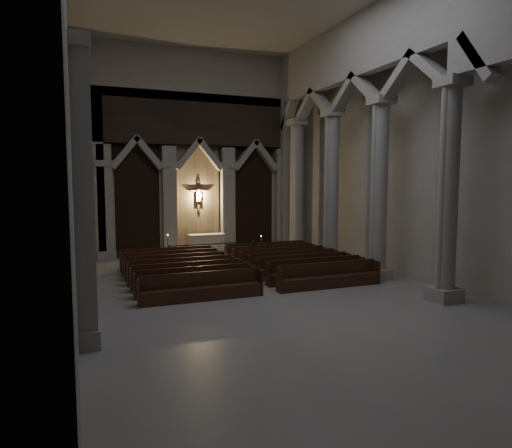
{
  "coord_description": "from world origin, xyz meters",
  "views": [
    {
      "loc": [
        -6.97,
        -15.15,
        4.39
      ],
      "look_at": [
        0.27,
        3.0,
        2.54
      ],
      "focal_mm": 32.0,
      "sensor_mm": 36.0,
      "label": 1
    }
  ],
  "objects_px": {
    "candle_stand_left": "(168,254)",
    "worshipper": "(254,252)",
    "candle_stand_right": "(261,251)",
    "pews": "(240,270)",
    "altar_rail": "(211,249)",
    "altar": "(207,243)"
  },
  "relations": [
    {
      "from": "altar_rail",
      "to": "candle_stand_left",
      "type": "xyz_separation_m",
      "value": [
        -2.34,
        0.25,
        -0.21
      ]
    },
    {
      "from": "candle_stand_left",
      "to": "worshipper",
      "type": "xyz_separation_m",
      "value": [
        4.16,
        -2.24,
        0.2
      ]
    },
    {
      "from": "pews",
      "to": "worshipper",
      "type": "xyz_separation_m",
      "value": [
        1.82,
        2.91,
        0.27
      ]
    },
    {
      "from": "candle_stand_right",
      "to": "candle_stand_left",
      "type": "bearing_deg",
      "value": 176.88
    },
    {
      "from": "altar_rail",
      "to": "candle_stand_right",
      "type": "xyz_separation_m",
      "value": [
        3.03,
        -0.04,
        -0.29
      ]
    },
    {
      "from": "worshipper",
      "to": "candle_stand_left",
      "type": "bearing_deg",
      "value": 155.53
    },
    {
      "from": "altar",
      "to": "pews",
      "type": "height_order",
      "value": "altar"
    },
    {
      "from": "altar_rail",
      "to": "pews",
      "type": "bearing_deg",
      "value": -90.0
    },
    {
      "from": "candle_stand_left",
      "to": "pews",
      "type": "xyz_separation_m",
      "value": [
        2.34,
        -5.15,
        -0.07
      ]
    },
    {
      "from": "candle_stand_right",
      "to": "pews",
      "type": "height_order",
      "value": "candle_stand_right"
    },
    {
      "from": "altar_rail",
      "to": "candle_stand_left",
      "type": "distance_m",
      "value": 2.36
    },
    {
      "from": "altar",
      "to": "altar_rail",
      "type": "bearing_deg",
      "value": -99.23
    },
    {
      "from": "candle_stand_right",
      "to": "pews",
      "type": "relative_size",
      "value": 0.12
    },
    {
      "from": "altar",
      "to": "pews",
      "type": "distance_m",
      "value": 6.82
    },
    {
      "from": "worshipper",
      "to": "pews",
      "type": "bearing_deg",
      "value": -118.18
    },
    {
      "from": "altar_rail",
      "to": "candle_stand_right",
      "type": "distance_m",
      "value": 3.04
    },
    {
      "from": "altar_rail",
      "to": "worshipper",
      "type": "bearing_deg",
      "value": -47.53
    },
    {
      "from": "altar_rail",
      "to": "worshipper",
      "type": "relative_size",
      "value": 3.91
    },
    {
      "from": "altar_rail",
      "to": "candle_stand_left",
      "type": "bearing_deg",
      "value": 173.85
    },
    {
      "from": "candle_stand_left",
      "to": "worshipper",
      "type": "height_order",
      "value": "candle_stand_left"
    },
    {
      "from": "candle_stand_left",
      "to": "altar_rail",
      "type": "bearing_deg",
      "value": -6.15
    },
    {
      "from": "candle_stand_left",
      "to": "pews",
      "type": "bearing_deg",
      "value": -65.56
    }
  ]
}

